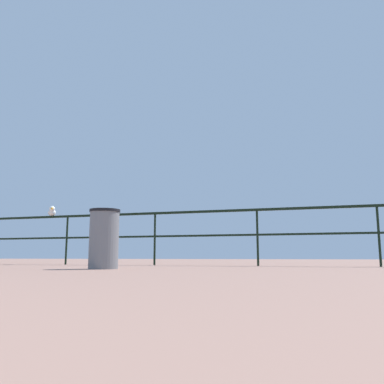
# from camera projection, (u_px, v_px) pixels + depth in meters

# --- Properties ---
(pier_railing) EXTENTS (24.11, 0.05, 1.12)m
(pier_railing) POSITION_uv_depth(u_px,v_px,m) (204.00, 224.00, 8.34)
(pier_railing) COLOR black
(pier_railing) RESTS_ON ground_plane
(seagull_on_rail) EXTENTS (0.32, 0.40, 0.22)m
(seagull_on_rail) POSITION_uv_depth(u_px,v_px,m) (52.00, 212.00, 9.51)
(seagull_on_rail) COLOR silver
(seagull_on_rail) RESTS_ON pier_railing
(trash_bin) EXTENTS (0.45, 0.45, 0.88)m
(trash_bin) POSITION_uv_depth(u_px,v_px,m) (104.00, 239.00, 6.00)
(trash_bin) COLOR slate
(trash_bin) RESTS_ON ground_plane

